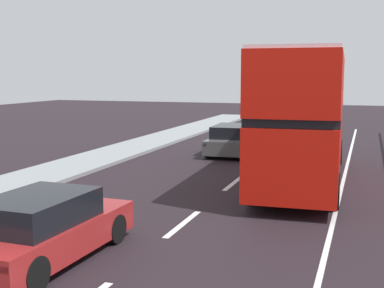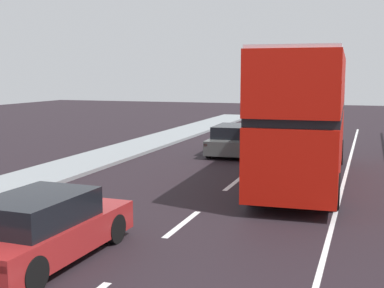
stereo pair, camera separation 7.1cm
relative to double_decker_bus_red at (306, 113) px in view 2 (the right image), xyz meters
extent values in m
cube|color=silver|center=(-2.18, -6.27, -2.34)|extent=(0.16, 2.40, 0.01)
cube|color=silver|center=(-2.18, -1.19, -2.34)|extent=(0.16, 2.40, 0.01)
cube|color=silver|center=(-2.18, 3.89, -2.34)|extent=(0.16, 2.40, 0.01)
cube|color=silver|center=(-2.18, 8.96, -2.34)|extent=(0.16, 2.40, 0.01)
cube|color=silver|center=(-2.18, 14.04, -2.34)|extent=(0.16, 2.40, 0.01)
cube|color=silver|center=(1.32, -4.77, -2.34)|extent=(0.12, 46.00, 0.01)
cube|color=red|center=(0.00, -0.01, -1.01)|extent=(2.82, 10.59, 1.96)
cube|color=black|center=(0.00, -0.01, 0.09)|extent=(2.83, 10.17, 0.24)
cube|color=red|center=(0.00, -0.01, 1.07)|extent=(2.82, 10.59, 1.73)
cube|color=silver|center=(0.00, -0.01, 1.99)|extent=(2.77, 10.38, 0.10)
cube|color=black|center=(-0.21, 5.22, -0.91)|extent=(2.17, 0.13, 1.37)
cube|color=yellow|center=(-0.21, 5.22, 1.50)|extent=(1.44, 0.10, 0.28)
cylinder|color=black|center=(-1.26, 3.80, -1.84)|extent=(0.32, 1.01, 1.00)
cylinder|color=black|center=(0.95, 3.88, -1.84)|extent=(0.32, 1.01, 1.00)
cylinder|color=black|center=(-0.96, -3.70, -1.84)|extent=(0.32, 1.01, 1.00)
cylinder|color=black|center=(1.25, -3.61, -1.84)|extent=(0.32, 1.01, 1.00)
cube|color=maroon|center=(-3.92, -9.48, -1.85)|extent=(1.91, 4.25, 0.61)
cube|color=black|center=(-3.92, -9.69, -1.27)|extent=(1.63, 2.36, 0.56)
cube|color=red|center=(-3.21, -11.58, -1.70)|extent=(0.16, 0.07, 0.12)
cylinder|color=black|center=(-4.67, -8.06, -2.02)|extent=(0.22, 0.65, 0.64)
cylinder|color=black|center=(-3.07, -8.12, -2.02)|extent=(0.22, 0.65, 0.64)
cylinder|color=black|center=(-3.16, -10.91, -2.02)|extent=(0.22, 0.65, 0.64)
cube|color=#494D4B|center=(-3.81, 5.27, -1.85)|extent=(1.99, 4.54, 0.63)
cube|color=black|center=(-3.80, 5.05, -1.27)|extent=(1.69, 2.52, 0.53)
cube|color=red|center=(-4.51, 3.04, -1.69)|extent=(0.16, 0.07, 0.12)
cube|color=red|center=(-2.92, 3.11, -1.69)|extent=(0.16, 0.07, 0.12)
cylinder|color=black|center=(-4.70, 6.77, -2.02)|extent=(0.23, 0.65, 0.64)
cylinder|color=black|center=(-3.07, 6.84, -2.02)|extent=(0.23, 0.65, 0.64)
cylinder|color=black|center=(-4.56, 3.71, -2.02)|extent=(0.23, 0.65, 0.64)
cylinder|color=black|center=(-2.93, 3.78, -2.02)|extent=(0.23, 0.65, 0.64)
camera|label=1|loc=(2.02, -18.03, 1.32)|focal=48.99mm
camera|label=2|loc=(2.09, -18.00, 1.32)|focal=48.99mm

